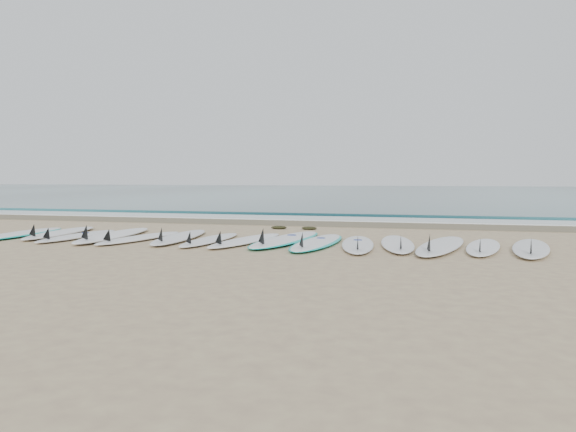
# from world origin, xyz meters

# --- Properties ---
(ground) EXTENTS (120.00, 120.00, 0.00)m
(ground) POSITION_xyz_m (0.00, 0.00, 0.00)
(ground) COLOR tan
(ocean) EXTENTS (120.00, 55.00, 0.03)m
(ocean) POSITION_xyz_m (0.00, 32.50, 0.01)
(ocean) COLOR #215159
(ocean) RESTS_ON ground
(wet_sand_band) EXTENTS (120.00, 1.80, 0.01)m
(wet_sand_band) POSITION_xyz_m (0.00, 4.10, 0.01)
(wet_sand_band) COLOR brown
(wet_sand_band) RESTS_ON ground
(foam_band) EXTENTS (120.00, 1.40, 0.04)m
(foam_band) POSITION_xyz_m (0.00, 5.50, 0.02)
(foam_band) COLOR silver
(foam_band) RESTS_ON ground
(wave_crest) EXTENTS (120.00, 1.00, 0.10)m
(wave_crest) POSITION_xyz_m (0.00, 7.00, 0.05)
(wave_crest) COLOR #215159
(wave_crest) RESTS_ON ground
(surfboard_0) EXTENTS (0.81, 2.65, 0.33)m
(surfboard_0) POSITION_xyz_m (-4.61, -0.23, 0.05)
(surfboard_0) COLOR white
(surfboard_0) RESTS_ON ground
(surfboard_1) EXTENTS (0.89, 2.64, 0.33)m
(surfboard_1) POSITION_xyz_m (-3.97, 0.11, 0.06)
(surfboard_1) COLOR white
(surfboard_1) RESTS_ON ground
(surfboard_2) EXTENTS (0.52, 2.33, 0.30)m
(surfboard_2) POSITION_xyz_m (-3.31, -0.26, 0.05)
(surfboard_2) COLOR silver
(surfboard_2) RESTS_ON ground
(surfboard_3) EXTENTS (0.91, 2.95, 0.37)m
(surfboard_3) POSITION_xyz_m (-2.66, -0.07, 0.06)
(surfboard_3) COLOR white
(surfboard_3) RESTS_ON ground
(surfboard_4) EXTENTS (0.82, 2.42, 0.30)m
(surfboard_4) POSITION_xyz_m (-2.00, -0.27, 0.05)
(surfboard_4) COLOR white
(surfboard_4) RESTS_ON ground
(surfboard_5) EXTENTS (0.89, 2.74, 0.34)m
(surfboard_5) POSITION_xyz_m (-1.32, -0.00, 0.06)
(surfboard_5) COLOR silver
(surfboard_5) RESTS_ON ground
(surfboard_6) EXTENTS (0.52, 2.32, 0.30)m
(surfboard_6) POSITION_xyz_m (-0.64, -0.22, 0.05)
(surfboard_6) COLOR white
(surfboard_6) RESTS_ON ground
(surfboard_7) EXTENTS (0.92, 2.53, 0.32)m
(surfboard_7) POSITION_xyz_m (0.01, -0.18, 0.05)
(surfboard_7) COLOR white
(surfboard_7) RESTS_ON ground
(surfboard_8) EXTENTS (1.02, 2.96, 0.37)m
(surfboard_8) POSITION_xyz_m (0.66, 0.14, 0.05)
(surfboard_8) COLOR white
(surfboard_8) RESTS_ON ground
(surfboard_9) EXTENTS (0.76, 2.68, 0.34)m
(surfboard_9) POSITION_xyz_m (1.29, -0.12, 0.05)
(surfboard_9) COLOR white
(surfboard_9) RESTS_ON ground
(surfboard_10) EXTENTS (0.85, 2.55, 0.32)m
(surfboard_10) POSITION_xyz_m (2.00, -0.23, 0.06)
(surfboard_10) COLOR white
(surfboard_10) RESTS_ON ground
(surfboard_11) EXTENTS (0.83, 2.60, 0.33)m
(surfboard_11) POSITION_xyz_m (2.63, -0.00, 0.06)
(surfboard_11) COLOR white
(surfboard_11) RESTS_ON ground
(surfboard_12) EXTENTS (1.07, 2.94, 0.37)m
(surfboard_12) POSITION_xyz_m (3.31, -0.14, 0.06)
(surfboard_12) COLOR white
(surfboard_12) RESTS_ON ground
(surfboard_13) EXTENTS (0.81, 2.46, 0.31)m
(surfboard_13) POSITION_xyz_m (3.97, -0.06, 0.05)
(surfboard_13) COLOR white
(surfboard_13) RESTS_ON ground
(surfboard_14) EXTENTS (0.94, 2.69, 0.34)m
(surfboard_14) POSITION_xyz_m (4.68, -0.06, 0.06)
(surfboard_14) COLOR silver
(surfboard_14) RESTS_ON ground
(seaweed_near) EXTENTS (0.35, 0.28, 0.07)m
(seaweed_near) POSITION_xyz_m (-0.13, 2.54, 0.03)
(seaweed_near) COLOR black
(seaweed_near) RESTS_ON ground
(seaweed_far) EXTENTS (0.34, 0.27, 0.07)m
(seaweed_far) POSITION_xyz_m (0.56, 2.55, 0.03)
(seaweed_far) COLOR black
(seaweed_far) RESTS_ON ground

